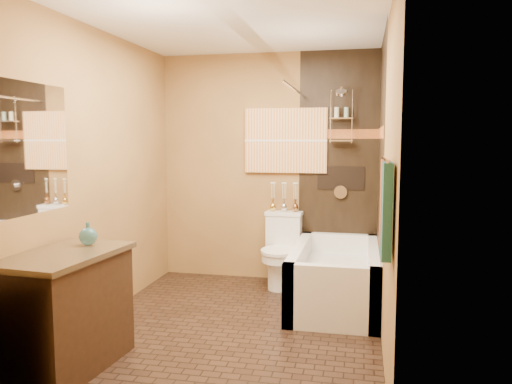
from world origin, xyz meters
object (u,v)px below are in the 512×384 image
(bathtub, at_px, (336,281))
(toilet, at_px, (281,250))
(sunset_painting, at_px, (286,141))
(vanity, at_px, (65,311))

(bathtub, bearing_deg, toilet, 142.28)
(sunset_painting, relative_size, toilet, 1.15)
(toilet, bearing_deg, bathtub, -35.24)
(bathtub, relative_size, toilet, 1.92)
(toilet, relative_size, vanity, 0.81)
(sunset_painting, xyz_separation_m, bathtub, (0.60, -0.73, -1.33))
(bathtub, bearing_deg, sunset_painting, 129.61)
(toilet, height_order, vanity, vanity)
(sunset_painting, bearing_deg, toilet, -90.00)
(bathtub, height_order, toilet, toilet)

